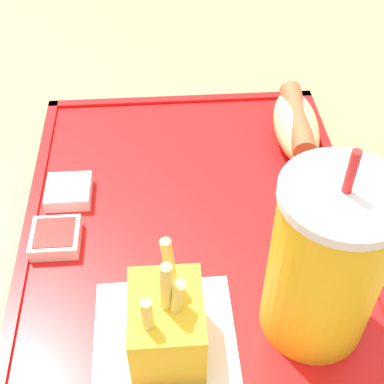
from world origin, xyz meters
The scene contains 8 objects.
dining_table centered at (0.00, 0.00, 0.35)m, with size 1.14×0.94×0.70m.
food_tray centered at (0.05, 0.01, 0.71)m, with size 0.42×0.35×0.01m.
paper_napkin centered at (0.21, -0.02, 0.71)m, with size 0.14×0.12×0.00m.
soda_cup centered at (0.18, 0.11, 0.79)m, with size 0.09×0.09×0.19m.
hot_dog_far centered at (-0.06, 0.14, 0.73)m, with size 0.13×0.06×0.05m.
fries_carton centered at (0.20, -0.02, 0.75)m, with size 0.07×0.06×0.11m.
sauce_cup_mayo centered at (0.02, -0.12, 0.72)m, with size 0.05×0.05×0.02m.
sauce_cup_ketchup centered at (0.08, -0.13, 0.72)m, with size 0.05×0.05×0.02m.
Camera 1 is at (0.44, -0.02, 1.12)m, focal length 50.00 mm.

